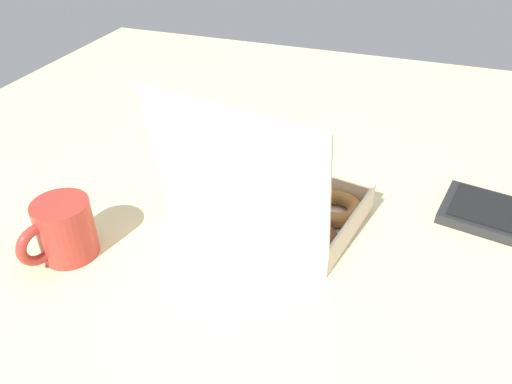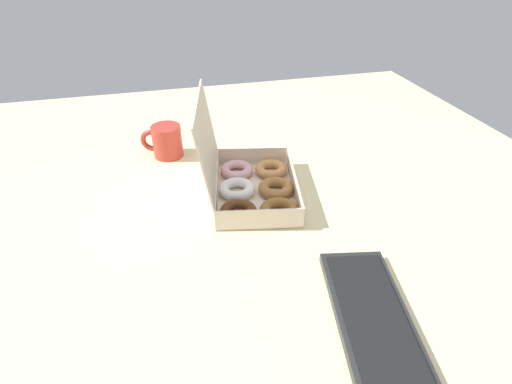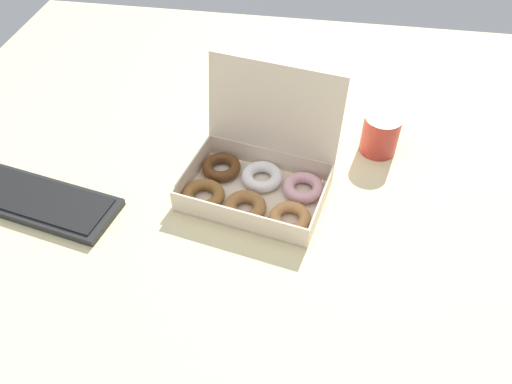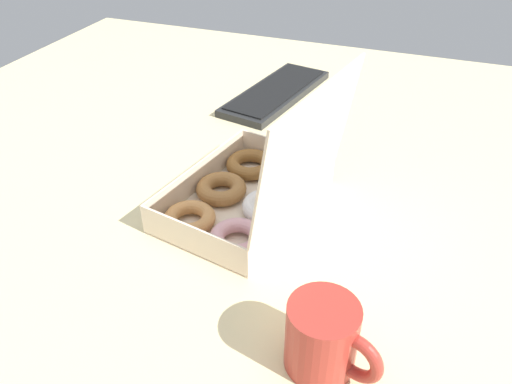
{
  "view_description": "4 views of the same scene",
  "coord_description": "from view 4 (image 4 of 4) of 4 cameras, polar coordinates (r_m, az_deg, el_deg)",
  "views": [
    {
      "loc": [
        -20.26,
        71.04,
        54.36
      ],
      "look_at": [
        3.72,
        3.08,
        5.06
      ],
      "focal_mm": 35.0,
      "sensor_mm": 36.0,
      "label": 1
    },
    {
      "loc": [
        -84.63,
        23.52,
        59.83
      ],
      "look_at": [
        -1.32,
        2.34,
        2.34
      ],
      "focal_mm": 28.0,
      "sensor_mm": 36.0,
      "label": 2
    },
    {
      "loc": [
        14.09,
        -76.03,
        81.04
      ],
      "look_at": [
        1.96,
        -0.61,
        3.94
      ],
      "focal_mm": 35.0,
      "sensor_mm": 36.0,
      "label": 3
    },
    {
      "loc": [
        68.61,
        29.06,
        54.58
      ],
      "look_at": [
        0.71,
        3.7,
        3.25
      ],
      "focal_mm": 35.0,
      "sensor_mm": 36.0,
      "label": 4
    }
  ],
  "objects": [
    {
      "name": "keyboard",
      "position": [
        1.32,
        2.31,
        11.31
      ],
      "size": [
        38.28,
        19.82,
        2.2
      ],
      "color": "#232425",
      "rests_on": "ground_plane"
    },
    {
      "name": "donut_box",
      "position": [
        0.88,
        -0.48,
        0.02
      ],
      "size": [
        35.21,
        29.64,
        26.47
      ],
      "color": "beige",
      "rests_on": "ground_plane"
    },
    {
      "name": "coffee_mug",
      "position": [
        0.64,
        7.83,
        -16.16
      ],
      "size": [
        8.96,
        12.66,
        9.86
      ],
      "color": "#A93229",
      "rests_on": "ground_plane"
    },
    {
      "name": "ground_plane",
      "position": [
        0.93,
        -1.99,
        -1.44
      ],
      "size": [
        180.0,
        180.0,
        2.0
      ],
      "primitive_type": "cube",
      "color": "beige"
    }
  ]
}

